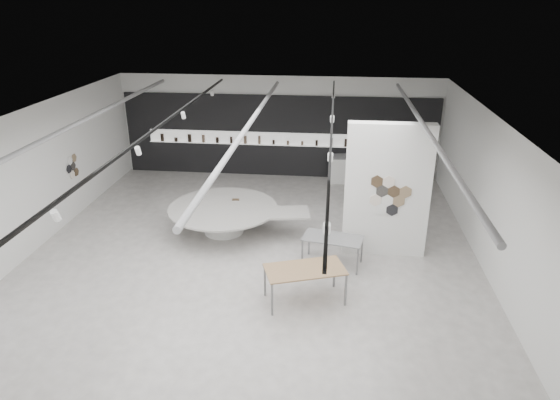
# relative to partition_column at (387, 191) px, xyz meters

# --- Properties ---
(room) EXTENTS (12.02, 14.02, 3.82)m
(room) POSITION_rel_partition_column_xyz_m (-3.59, -1.00, 0.27)
(room) COLOR beige
(room) RESTS_ON ground
(back_wall_display) EXTENTS (11.80, 0.27, 3.10)m
(back_wall_display) POSITION_rel_partition_column_xyz_m (-3.58, 5.94, -0.26)
(back_wall_display) COLOR black
(back_wall_display) RESTS_ON ground
(partition_column) EXTENTS (2.20, 0.38, 3.60)m
(partition_column) POSITION_rel_partition_column_xyz_m (0.00, 0.00, 0.00)
(partition_column) COLOR white
(partition_column) RESTS_ON ground
(display_island) EXTENTS (4.41, 3.64, 0.82)m
(display_island) POSITION_rel_partition_column_xyz_m (-4.50, 0.75, -1.27)
(display_island) COLOR white
(display_island) RESTS_ON ground
(sample_table_wood) EXTENTS (1.97, 1.42, 0.83)m
(sample_table_wood) POSITION_rel_partition_column_xyz_m (-1.97, -2.56, -1.03)
(sample_table_wood) COLOR #99744F
(sample_table_wood) RESTS_ON ground
(sample_table_stone) EXTENTS (1.64, 1.05, 0.78)m
(sample_table_stone) POSITION_rel_partition_column_xyz_m (-1.36, -0.82, -1.09)
(sample_table_stone) COLOR gray
(sample_table_stone) RESTS_ON ground
(kitchen_counter) EXTENTS (1.81, 0.86, 1.38)m
(kitchen_counter) POSITION_rel_partition_column_xyz_m (-0.70, 5.51, -1.30)
(kitchen_counter) COLOR white
(kitchen_counter) RESTS_ON ground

